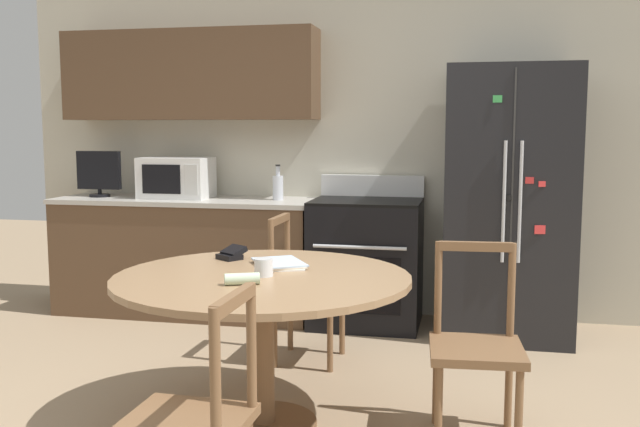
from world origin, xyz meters
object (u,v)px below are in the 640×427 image
oven_range (367,261)px  counter_bottle (278,187)px  wallet (232,254)px  microwave (176,178)px  dining_chair_far (305,292)px  countertop_tv (99,172)px  dining_chair_near (192,425)px  refrigerator (509,203)px  dining_chair_right (476,347)px  candle_glass (264,269)px

oven_range → counter_bottle: (-0.68, 0.05, 0.53)m
wallet → microwave: bearing=121.8°
counter_bottle → dining_chair_far: size_ratio=0.29×
counter_bottle → dining_chair_far: (0.42, -0.95, -0.57)m
countertop_tv → dining_chair_near: (1.93, -2.91, -0.66)m
dining_chair_near → oven_range: bearing=-2.2°
refrigerator → countertop_tv: bearing=178.9°
dining_chair_right → counter_bottle: bearing=-56.4°
countertop_tv → dining_chair_right: 3.48m
oven_range → wallet: bearing=-108.2°
dining_chair_right → countertop_tv: bearing=-36.5°
countertop_tv → wallet: 2.25m
oven_range → candle_glass: (-0.22, -1.92, 0.31)m
countertop_tv → candle_glass: 2.72m
refrigerator → dining_chair_near: size_ratio=2.05×
candle_glass → microwave: bearing=122.9°
counter_bottle → candle_glass: 2.04m
refrigerator → counter_bottle: refrigerator is taller
refrigerator → candle_glass: refrigerator is taller
counter_bottle → dining_chair_right: bearing=-52.3°
microwave → counter_bottle: size_ratio=1.98×
countertop_tv → candle_glass: (1.90, -1.92, -0.31)m
dining_chair_near → candle_glass: 1.05m
candle_glass → wallet: 0.48m
dining_chair_far → wallet: 0.76m
counter_bottle → wallet: bearing=-83.7°
dining_chair_right → wallet: bearing=-16.9°
dining_chair_right → dining_chair_near: size_ratio=1.00×
refrigerator → candle_glass: bearing=-122.9°
oven_range → countertop_tv: (-2.12, 0.00, 0.62)m
dining_chair_near → dining_chair_far: (-0.07, 2.01, 0.00)m
dining_chair_far → microwave: bearing=-125.6°
dining_chair_far → candle_glass: dining_chair_far is taller
refrigerator → microwave: refrigerator is taller
refrigerator → microwave: size_ratio=3.53×
dining_chair_near → wallet: 1.45m
microwave → counter_bottle: (0.81, 0.01, -0.06)m
microwave → counter_bottle: 0.81m
microwave → countertop_tv: bearing=-176.1°
microwave → dining_chair_near: size_ratio=0.58×
dining_chair_far → wallet: bearing=-19.5°
counter_bottle → oven_range: bearing=-4.4°
refrigerator → dining_chair_right: (-0.22, -1.77, -0.49)m
dining_chair_near → dining_chair_far: bearing=3.5°
microwave → counter_bottle: microwave is taller
dining_chair_near → wallet: size_ratio=5.24×
dining_chair_right → wallet: dining_chair_right is taller
wallet → oven_range: bearing=71.8°
refrigerator → countertop_tv: size_ratio=5.17×
refrigerator → dining_chair_far: bearing=-145.9°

